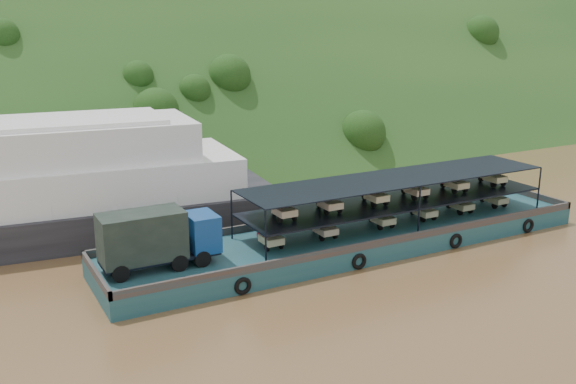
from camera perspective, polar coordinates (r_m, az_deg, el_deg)
name	(u,v)px	position (r m, az deg, el deg)	size (l,w,h in m)	color
ground	(333,242)	(45.53, 4.03, -4.45)	(160.00, 160.00, 0.00)	brown
hillside	(170,152)	(77.25, -10.42, 3.56)	(140.00, 28.00, 28.00)	#173D16
cargo_barge	(338,234)	(43.53, 4.49, -3.77)	(35.00, 7.18, 4.69)	#16414D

